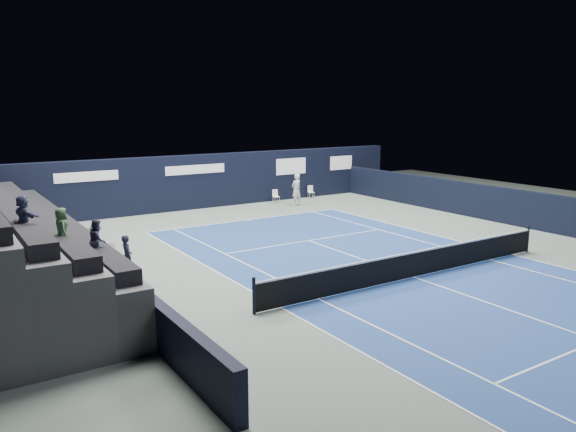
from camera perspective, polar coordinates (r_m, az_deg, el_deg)
name	(u,v)px	position (r m, az deg, el deg)	size (l,w,h in m)	color
ground	(376,264)	(21.48, 8.89, -4.84)	(48.00, 48.00, 0.00)	#56675D
court_surface	(414,277)	(20.10, 12.70, -6.09)	(10.97, 23.77, 0.01)	navy
enclosure_wall_right	(474,200)	(31.49, 18.40, 1.51)	(0.30, 22.00, 1.80)	black
folding_chair_back_a	(276,195)	(34.42, -1.27, 2.13)	(0.40, 0.39, 0.81)	silver
folding_chair_back_b	(311,191)	(36.17, 2.32, 2.57)	(0.44, 0.43, 0.81)	silver
line_judge_chair	(110,255)	(21.21, -17.67, -3.79)	(0.50, 0.49, 1.04)	white
line_judge	(127,256)	(20.16, -16.04, -3.98)	(0.55, 0.36, 1.52)	black
court_markings	(414,277)	(20.10, 12.70, -6.08)	(11.03, 23.83, 0.00)	white
tennis_net	(415,263)	(19.96, 12.77, -4.71)	(12.90, 0.10, 1.10)	black
back_sponsor_wall	(210,181)	(33.16, -7.96, 3.58)	(26.00, 0.63, 3.10)	black
side_barrier_left	(89,262)	(20.46, -19.55, -4.43)	(0.33, 22.00, 1.20)	black
tennis_player	(296,190)	(33.37, 0.85, 2.70)	(0.79, 0.92, 1.91)	silver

